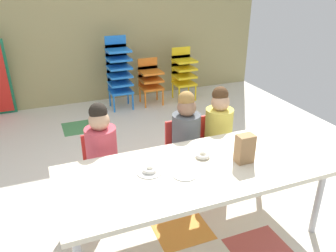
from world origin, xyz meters
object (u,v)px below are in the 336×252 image
kid_chair_yellow_stack (183,70)px  donut_powdered_loose (203,155)px  paper_plate_near_edge (149,172)px  seated_child_middle_seat (186,130)px  kid_chair_orange_stack (150,78)px  donut_powdered_on_plate (149,170)px  kid_chair_blue_stack (119,69)px  paper_bag_brown (245,149)px  paper_plate_center_table (185,174)px  seated_child_near_camera (101,145)px  seated_child_far_right (218,124)px  craft_table (193,174)px

kid_chair_yellow_stack → donut_powdered_loose: bearing=-111.4°
paper_plate_near_edge → seated_child_middle_seat: bearing=46.5°
kid_chair_orange_stack → donut_powdered_on_plate: (-0.96, -2.75, 0.20)m
kid_chair_blue_stack → donut_powdered_loose: 2.70m
donut_powdered_on_plate → donut_powdered_loose: bearing=6.6°
kid_chair_blue_stack → donut_powdered_loose: kid_chair_blue_stack is taller
kid_chair_yellow_stack → paper_bag_brown: (-0.80, -2.87, 0.22)m
kid_chair_yellow_stack → paper_plate_center_table: 3.14m
kid_chair_yellow_stack → kid_chair_blue_stack: bearing=180.0°
kid_chair_yellow_stack → paper_plate_center_table: kid_chair_yellow_stack is taller
seated_child_near_camera → paper_bag_brown: 1.17m
seated_child_far_right → kid_chair_orange_stack: (0.07, 2.17, -0.16)m
donut_powdered_on_plate → seated_child_far_right: bearing=33.1°
kid_chair_orange_stack → donut_powdered_loose: kid_chair_orange_stack is taller
kid_chair_blue_stack → kid_chair_yellow_stack: size_ratio=1.30×
craft_table → seated_child_near_camera: bearing=129.4°
paper_plate_center_table → donut_powdered_on_plate: donut_powdered_on_plate is taller
paper_bag_brown → seated_child_far_right: bearing=75.2°
paper_plate_near_edge → donut_powdered_loose: donut_powdered_loose is taller
paper_bag_brown → paper_plate_near_edge: size_ratio=1.22×
craft_table → seated_child_near_camera: seated_child_near_camera is taller
kid_chair_blue_stack → donut_powdered_on_plate: 2.79m
donut_powdered_loose → kid_chair_yellow_stack: bearing=68.6°
seated_child_near_camera → paper_plate_near_edge: 0.62m
kid_chair_orange_stack → paper_bag_brown: paper_bag_brown is taller
seated_child_far_right → kid_chair_blue_stack: (-0.40, 2.17, 0.02)m
kid_chair_orange_stack → donut_powdered_on_plate: kid_chair_orange_stack is taller
kid_chair_orange_stack → donut_powdered_on_plate: size_ratio=6.60×
paper_plate_center_table → paper_plate_near_edge: bearing=151.7°
craft_table → kid_chair_orange_stack: 2.90m
seated_child_middle_seat → paper_bag_brown: (0.16, -0.70, 0.13)m
seated_child_middle_seat → kid_chair_yellow_stack: size_ratio=1.15×
paper_bag_brown → paper_plate_center_table: bearing=180.0°
kid_chair_yellow_stack → paper_bag_brown: 2.99m
kid_chair_blue_stack → paper_plate_near_edge: (-0.49, -2.75, -0.00)m
seated_child_far_right → kid_chair_yellow_stack: bearing=74.1°
seated_child_far_right → kid_chair_blue_stack: size_ratio=0.88×
donut_powdered_on_plate → kid_chair_yellow_stack: bearing=61.3°
seated_child_near_camera → paper_plate_center_table: (0.45, -0.70, 0.02)m
seated_child_near_camera → paper_plate_near_edge: (0.23, -0.58, 0.02)m
kid_chair_orange_stack → paper_plate_near_edge: bearing=-109.2°
seated_child_middle_seat → donut_powdered_on_plate: seated_child_middle_seat is taller
craft_table → paper_plate_center_table: (-0.08, -0.05, 0.05)m
kid_chair_yellow_stack → paper_plate_near_edge: bearing=-118.7°
kid_chair_blue_stack → paper_plate_center_table: kid_chair_blue_stack is taller
craft_table → seated_child_near_camera: size_ratio=2.11×
seated_child_middle_seat → kid_chair_blue_stack: bearing=91.7°
seated_child_middle_seat → seated_child_far_right: same height
seated_child_near_camera → kid_chair_orange_stack: 2.48m
seated_child_middle_seat → paper_bag_brown: bearing=-77.5°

